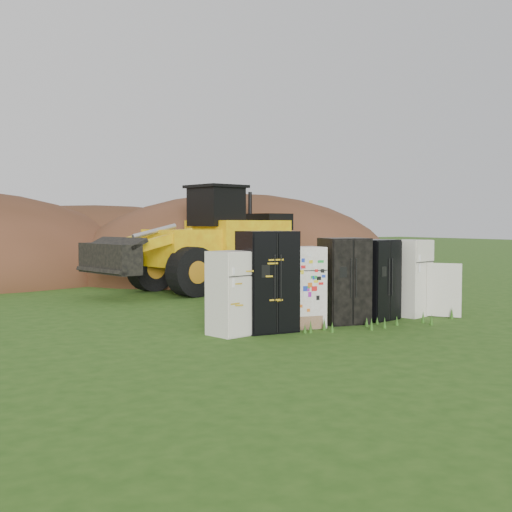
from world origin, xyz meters
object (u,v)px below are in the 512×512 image
at_px(fridge_black_side, 267,281).
at_px(fridge_black_right, 375,280).
at_px(wheel_loader, 195,238).
at_px(fridge_dark_mid, 344,281).
at_px(fridge_leftmost, 230,293).
at_px(fridge_sticker, 304,287).
at_px(fridge_open_door, 410,278).

relative_size(fridge_black_side, fridge_black_right, 1.12).
height_order(fridge_black_side, wheel_loader, wheel_loader).
relative_size(fridge_black_side, fridge_dark_mid, 1.09).
xyz_separation_m(fridge_leftmost, fridge_black_side, (0.82, 0.00, 0.18)).
bearing_deg(fridge_black_side, fridge_dark_mid, 5.42).
relative_size(fridge_sticker, fridge_open_door, 0.94).
height_order(fridge_black_side, fridge_open_door, fridge_black_side).
distance_m(fridge_sticker, fridge_open_door, 2.96).
distance_m(fridge_open_door, wheel_loader, 7.42).
bearing_deg(wheel_loader, fridge_sticker, -109.27).
relative_size(fridge_sticker, fridge_black_right, 0.93).
distance_m(fridge_black_side, fridge_sticker, 0.91).
relative_size(fridge_black_right, fridge_open_door, 1.01).
height_order(fridge_leftmost, fridge_dark_mid, fridge_dark_mid).
distance_m(fridge_black_right, wheel_loader, 7.23).
distance_m(fridge_black_side, fridge_dark_mid, 1.91).
distance_m(fridge_dark_mid, wheel_loader, 7.23).
height_order(fridge_dark_mid, fridge_open_door, fridge_dark_mid).
bearing_deg(fridge_black_side, fridge_leftmost, -174.33).
xyz_separation_m(fridge_sticker, wheel_loader, (1.05, 7.15, 0.83)).
bearing_deg(fridge_leftmost, fridge_sticker, -10.84).
bearing_deg(fridge_dark_mid, fridge_black_side, -168.22).
xyz_separation_m(fridge_black_side, fridge_sticker, (0.90, 0.04, -0.16)).
xyz_separation_m(fridge_sticker, fridge_open_door, (2.96, 0.03, 0.05)).
relative_size(fridge_black_side, wheel_loader, 0.29).
relative_size(fridge_leftmost, fridge_dark_mid, 0.88).
xyz_separation_m(fridge_sticker, fridge_dark_mid, (1.01, -0.04, 0.08)).
bearing_deg(fridge_dark_mid, fridge_sticker, -170.39).
xyz_separation_m(fridge_black_side, fridge_dark_mid, (1.91, 0.00, -0.08)).
bearing_deg(wheel_loader, fridge_black_side, -116.08).
bearing_deg(fridge_sticker, wheel_loader, 93.25).
height_order(fridge_leftmost, fridge_black_side, fridge_black_side).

